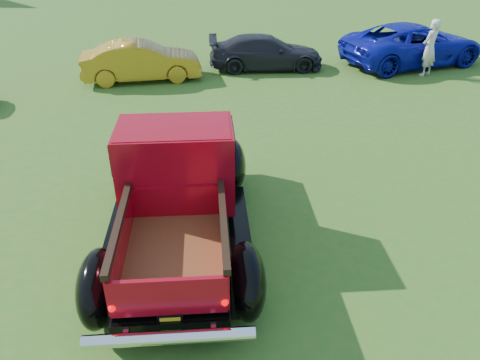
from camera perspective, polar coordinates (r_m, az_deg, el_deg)
The scene contains 6 objects.
ground at distance 8.49m, azimuth 2.98°, elevation -6.86°, with size 120.00×120.00×0.00m, color #33641C.
pickup_truck at distance 8.27m, azimuth -7.57°, elevation -0.21°, with size 3.32×5.71×2.02m.
show_car_yellow at distance 16.69m, azimuth -11.93°, elevation 13.99°, with size 1.39×3.98×1.31m, color #B88018.
show_car_grey at distance 17.72m, azimuth 3.17°, elevation 15.29°, with size 1.68×4.13×1.20m, color black.
show_car_blue at distance 19.30m, azimuth 20.37°, elevation 15.25°, with size 2.50×5.41×1.50m, color #0E149F.
spectator at distance 18.06m, azimuth 22.12°, elevation 14.71°, with size 0.70×0.46×1.93m, color beige.
Camera 1 is at (-2.07, -6.47, 5.09)m, focal length 35.00 mm.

